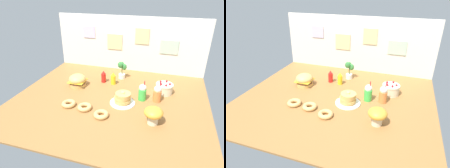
# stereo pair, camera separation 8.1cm
# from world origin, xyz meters

# --- Properties ---
(ground_plane) EXTENTS (2.30, 1.98, 0.02)m
(ground_plane) POSITION_xyz_m (0.00, 0.00, -0.01)
(ground_plane) COLOR #9E6B38
(back_wall) EXTENTS (2.30, 0.04, 0.84)m
(back_wall) POSITION_xyz_m (0.00, 0.98, 0.42)
(back_wall) COLOR silver
(back_wall) RESTS_ON ground_plane
(burger) EXTENTS (0.23, 0.23, 0.16)m
(burger) POSITION_xyz_m (-0.52, 0.21, 0.08)
(burger) COLOR #DBA859
(burger) RESTS_ON ground_plane
(pancake_stack) EXTENTS (0.29, 0.29, 0.15)m
(pancake_stack) POSITION_xyz_m (0.17, -0.05, 0.06)
(pancake_stack) COLOR white
(pancake_stack) RESTS_ON ground_plane
(layer_cake) EXTENTS (0.22, 0.22, 0.16)m
(layer_cake) POSITION_xyz_m (0.62, 0.34, 0.07)
(layer_cake) COLOR beige
(layer_cake) RESTS_ON ground_plane
(ketchup_bottle) EXTENTS (0.07, 0.07, 0.17)m
(ketchup_bottle) POSITION_xyz_m (-0.22, 0.43, 0.08)
(ketchup_bottle) COLOR red
(ketchup_bottle) RESTS_ON ground_plane
(mustard_bottle) EXTENTS (0.07, 0.07, 0.17)m
(mustard_bottle) POSITION_xyz_m (-0.07, 0.40, 0.08)
(mustard_bottle) COLOR yellow
(mustard_bottle) RESTS_ON ground_plane
(cream_soda_cup) EXTENTS (0.09, 0.09, 0.26)m
(cream_soda_cup) POSITION_xyz_m (0.38, 0.10, 0.10)
(cream_soda_cup) COLOR green
(cream_soda_cup) RESTS_ON ground_plane
(orange_float_cup) EXTENTS (0.09, 0.09, 0.26)m
(orange_float_cup) POSITION_xyz_m (0.55, 0.11, 0.10)
(orange_float_cup) COLOR orange
(orange_float_cup) RESTS_ON ground_plane
(donut_pink_glaze) EXTENTS (0.16, 0.16, 0.05)m
(donut_pink_glaze) POSITION_xyz_m (-0.40, -0.28, 0.03)
(donut_pink_glaze) COLOR tan
(donut_pink_glaze) RESTS_ON ground_plane
(donut_chocolate) EXTENTS (0.16, 0.16, 0.05)m
(donut_chocolate) POSITION_xyz_m (-0.20, -0.29, 0.03)
(donut_chocolate) COLOR tan
(donut_chocolate) RESTS_ON ground_plane
(donut_vanilla) EXTENTS (0.16, 0.16, 0.05)m
(donut_vanilla) POSITION_xyz_m (0.02, -0.37, 0.03)
(donut_vanilla) COLOR tan
(donut_vanilla) RESTS_ON ground_plane
(potted_plant) EXTENTS (0.13, 0.10, 0.26)m
(potted_plant) POSITION_xyz_m (-0.01, 0.62, 0.14)
(potted_plant) COLOR white
(potted_plant) RESTS_ON ground_plane
(mushroom_stool) EXTENTS (0.19, 0.19, 0.18)m
(mushroom_stool) POSITION_xyz_m (0.55, -0.33, 0.11)
(mushroom_stool) COLOR beige
(mushroom_stool) RESTS_ON ground_plane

